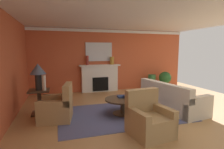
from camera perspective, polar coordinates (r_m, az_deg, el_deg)
name	(u,v)px	position (r m, az deg, el deg)	size (l,w,h in m)	color
ground_plane	(139,112)	(5.48, 8.48, -11.69)	(8.84, 8.84, 0.00)	tan
wall_fireplace	(109,60)	(8.21, -1.07, 4.54)	(7.40, 0.12, 2.74)	#C65633
wall_window	(6,68)	(5.12, -30.57, 1.69)	(0.12, 6.92, 2.74)	#C65633
ceiling_panel	(136,17)	(5.54, 7.66, 17.57)	(7.40, 6.92, 0.06)	white
crown_moulding	(109,31)	(8.17, -0.94, 13.58)	(7.40, 0.08, 0.12)	white
area_rug	(122,114)	(5.28, 3.33, -12.31)	(3.56, 2.23, 0.01)	#4C517A
fireplace	(100,79)	(7.97, -3.89, -1.38)	(1.80, 0.35, 1.19)	white
mantel_mirror	(99,52)	(7.99, -4.17, 7.18)	(1.18, 0.04, 0.81)	silver
sofa	(171,100)	(5.88, 18.19, -7.62)	(1.18, 2.20, 0.85)	beige
armchair_near_window	(57,108)	(4.97, -16.92, -10.25)	(0.93, 0.93, 0.95)	#9E7A4C
armchair_facing_fireplace	(149,121)	(4.05, 11.63, -14.22)	(0.90, 0.90, 0.95)	#9E7A4C
coffee_table	(123,103)	(5.18, 3.36, -8.88)	(1.00, 1.00, 0.45)	#3D2D1E
side_table	(40,100)	(5.57, -22.00, -7.56)	(0.56, 0.56, 0.70)	#3D2D1E
table_lamp	(38,71)	(5.42, -22.43, 0.89)	(0.44, 0.44, 0.75)	black
vase_on_side_table	(44,83)	(5.33, -20.77, -2.53)	(0.10, 0.10, 0.42)	beige
vase_mantel_right	(112,61)	(7.98, 0.00, 4.43)	(0.18, 0.18, 0.34)	#B7892D
vase_tall_corner	(152,82)	(8.61, 12.47, -2.34)	(0.35, 0.35, 0.70)	#33703D
vase_mantel_left	(87,60)	(7.73, -7.84, 4.46)	(0.12, 0.12, 0.40)	#9E3328
book_red_cover	(122,96)	(5.28, 3.05, -6.97)	(0.24, 0.19, 0.05)	navy
book_art_folio	(128,96)	(5.18, 5.06, -6.75)	(0.24, 0.19, 0.04)	navy
potted_plant	(165,79)	(8.76, 16.43, -1.35)	(0.56, 0.56, 0.83)	#A8754C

